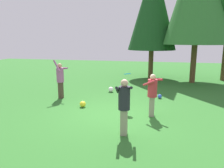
# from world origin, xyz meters

# --- Properties ---
(ground_plane) EXTENTS (40.00, 40.00, 0.00)m
(ground_plane) POSITION_xyz_m (0.00, 0.00, 0.00)
(ground_plane) COLOR #2D6B28
(person_thrower) EXTENTS (0.59, 0.59, 1.85)m
(person_thrower) POSITION_xyz_m (-2.93, 1.66, 1.00)
(person_thrower) COLOR #4C382D
(person_thrower) RESTS_ON ground_plane
(person_catcher) EXTENTS (0.71, 0.70, 1.57)m
(person_catcher) POSITION_xyz_m (1.42, 0.10, 0.92)
(person_catcher) COLOR gray
(person_catcher) RESTS_ON ground_plane
(person_bystander) EXTENTS (0.54, 0.62, 1.67)m
(person_bystander) POSITION_xyz_m (0.68, -1.69, 0.99)
(person_bystander) COLOR gray
(person_bystander) RESTS_ON ground_plane
(frisbee) EXTENTS (0.37, 0.37, 0.09)m
(frisbee) POSITION_xyz_m (0.40, 0.78, 1.43)
(frisbee) COLOR #2393D1
(ball_white) EXTENTS (0.28, 0.28, 0.28)m
(ball_white) POSITION_xyz_m (-0.86, 3.37, 0.14)
(ball_white) COLOR white
(ball_white) RESTS_ON ground_plane
(ball_blue) EXTENTS (0.20, 0.20, 0.20)m
(ball_blue) POSITION_xyz_m (1.70, 2.62, 0.10)
(ball_blue) COLOR blue
(ball_blue) RESTS_ON ground_plane
(ball_orange) EXTENTS (0.24, 0.24, 0.24)m
(ball_orange) POSITION_xyz_m (0.16, 0.95, 0.12)
(ball_orange) COLOR orange
(ball_orange) RESTS_ON ground_plane
(ball_yellow) EXTENTS (0.25, 0.25, 0.25)m
(ball_yellow) POSITION_xyz_m (-1.43, 0.55, 0.13)
(ball_yellow) COLOR yellow
(ball_yellow) RESTS_ON ground_plane
(tree_center) EXTENTS (3.35, 3.35, 8.00)m
(tree_center) POSITION_xyz_m (1.00, 8.12, 5.00)
(tree_center) COLOR brown
(tree_center) RESTS_ON ground_plane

